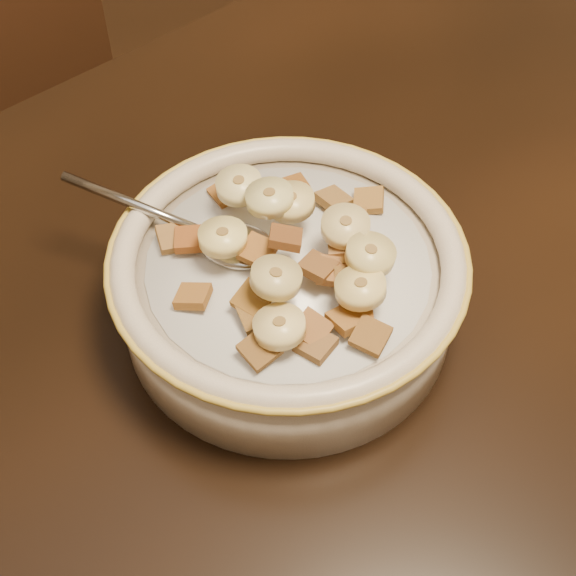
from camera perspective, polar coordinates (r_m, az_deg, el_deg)
table at (r=0.52m, az=5.36°, el=-12.70°), size 1.44×0.96×0.04m
chair at (r=1.08m, az=-15.61°, el=2.72°), size 0.38×0.38×0.85m
cereal_bowl at (r=0.54m, az=0.00°, el=-0.22°), size 0.22×0.22×0.05m
milk at (r=0.52m, az=0.00°, el=1.66°), size 0.19×0.19×0.00m
spoon at (r=0.53m, az=-3.64°, el=3.04°), size 0.06×0.07×0.01m
cereal_square_0 at (r=0.51m, az=4.39°, el=2.68°), size 0.02×0.02×0.01m
cereal_square_1 at (r=0.50m, az=-6.78°, el=-0.59°), size 0.03×0.03×0.01m
cereal_square_2 at (r=0.51m, az=4.04°, el=3.09°), size 0.03×0.03×0.01m
cereal_square_3 at (r=0.50m, az=-0.18°, el=3.59°), size 0.03×0.03×0.01m
cereal_square_4 at (r=0.47m, az=-2.03°, el=-4.38°), size 0.02×0.02×0.01m
cereal_square_5 at (r=0.47m, az=1.97°, el=-4.03°), size 0.02×0.02×0.01m
cereal_square_6 at (r=0.53m, az=-6.97°, el=3.47°), size 0.03×0.03×0.01m
cereal_square_7 at (r=0.55m, az=5.76°, el=6.21°), size 0.03×0.03×0.01m
cereal_square_8 at (r=0.48m, az=-2.28°, el=-1.83°), size 0.03×0.03×0.01m
cereal_square_9 at (r=0.48m, az=1.69°, el=-2.96°), size 0.03×0.03×0.01m
cereal_square_10 at (r=0.56m, az=-4.44°, el=6.84°), size 0.02×0.02×0.01m
cereal_square_11 at (r=0.48m, az=4.88°, el=-1.76°), size 0.03×0.03×0.01m
cereal_square_12 at (r=0.50m, az=2.11°, el=1.50°), size 0.03×0.03×0.01m
cereal_square_13 at (r=0.50m, az=-2.17°, el=2.65°), size 0.03×0.03×0.01m
cereal_square_14 at (r=0.49m, az=-2.54°, el=-0.79°), size 0.03×0.03×0.01m
cereal_square_15 at (r=0.47m, az=5.89°, el=-3.41°), size 0.03×0.03×0.01m
cereal_square_16 at (r=0.53m, az=-8.15°, el=3.55°), size 0.03×0.03×0.01m
cereal_square_17 at (r=0.53m, az=4.58°, el=4.66°), size 0.03×0.03×0.01m
cereal_square_18 at (r=0.50m, az=3.31°, el=1.17°), size 0.03×0.03×0.01m
cereal_square_19 at (r=0.48m, az=4.26°, el=-2.22°), size 0.02×0.02×0.01m
cereal_square_20 at (r=0.55m, az=3.24°, el=6.33°), size 0.02×0.02×0.01m
cereal_square_21 at (r=0.49m, az=4.53°, el=0.44°), size 0.03×0.03×0.01m
cereal_square_22 at (r=0.56m, az=0.33°, el=7.22°), size 0.03×0.03×0.01m
cereal_square_23 at (r=0.52m, az=4.45°, el=3.82°), size 0.03×0.03×0.01m
banana_slice_0 at (r=0.52m, az=0.21°, el=6.15°), size 0.04×0.04×0.01m
banana_slice_1 at (r=0.47m, az=-0.86°, el=0.74°), size 0.04×0.04×0.01m
banana_slice_2 at (r=0.49m, az=5.89°, el=2.39°), size 0.03×0.03×0.01m
banana_slice_3 at (r=0.50m, az=-4.65°, el=3.64°), size 0.04×0.04×0.01m
banana_slice_4 at (r=0.48m, az=5.18°, el=0.02°), size 0.04×0.04×0.01m
banana_slice_5 at (r=0.54m, az=-3.50°, el=7.30°), size 0.04×0.04×0.01m
banana_slice_6 at (r=0.47m, az=-0.61°, el=-2.76°), size 0.04×0.04×0.01m
banana_slice_7 at (r=0.50m, az=4.11°, el=4.41°), size 0.03×0.03×0.01m
banana_slice_8 at (r=0.51m, az=-1.33°, el=6.44°), size 0.04×0.04×0.01m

